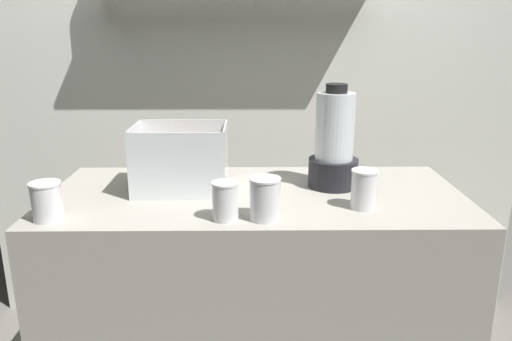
% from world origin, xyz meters
% --- Properties ---
extents(counter, '(1.40, 0.64, 0.90)m').
position_xyz_m(counter, '(0.00, 0.00, 0.45)').
color(counter, '#9E998E').
rests_on(counter, ground_plane).
extents(back_wall_unit, '(2.60, 0.24, 2.50)m').
position_xyz_m(back_wall_unit, '(-0.01, 0.77, 1.26)').
color(back_wall_unit, silver).
rests_on(back_wall_unit, ground_plane).
extents(carrot_display_bin, '(0.31, 0.23, 0.22)m').
position_xyz_m(carrot_display_bin, '(-0.26, 0.04, 0.97)').
color(carrot_display_bin, white).
rests_on(carrot_display_bin, counter).
extents(blender_pitcher, '(0.17, 0.17, 0.36)m').
position_xyz_m(blender_pitcher, '(0.27, 0.07, 1.05)').
color(blender_pitcher, black).
rests_on(blender_pitcher, counter).
extents(juice_cup_carrot_far_left, '(0.09, 0.09, 0.11)m').
position_xyz_m(juice_cup_carrot_far_left, '(-0.61, -0.23, 0.95)').
color(juice_cup_carrot_far_left, white).
rests_on(juice_cup_carrot_far_left, counter).
extents(juice_cup_mango_left, '(0.08, 0.08, 0.11)m').
position_xyz_m(juice_cup_mango_left, '(-0.09, -0.24, 0.95)').
color(juice_cup_mango_left, white).
rests_on(juice_cup_mango_left, counter).
extents(juice_cup_mango_middle, '(0.09, 0.09, 0.13)m').
position_xyz_m(juice_cup_mango_middle, '(0.02, -0.24, 0.96)').
color(juice_cup_mango_middle, white).
rests_on(juice_cup_mango_middle, counter).
extents(juice_cup_carrot_right, '(0.08, 0.08, 0.12)m').
position_xyz_m(juice_cup_carrot_right, '(0.33, -0.15, 0.95)').
color(juice_cup_carrot_right, white).
rests_on(juice_cup_carrot_right, counter).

